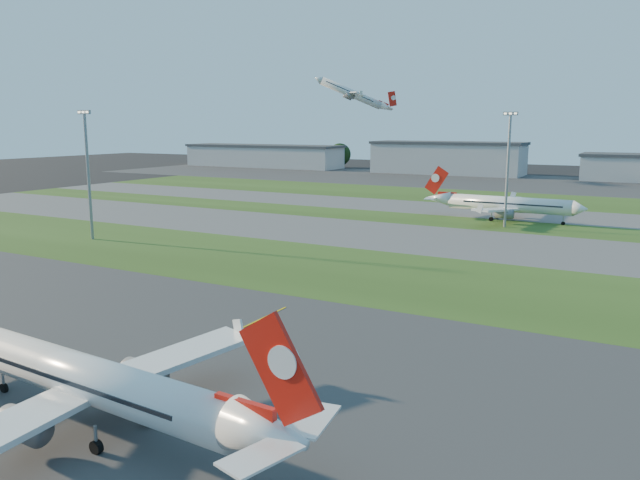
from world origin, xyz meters
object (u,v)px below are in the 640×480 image
Objects in this scene: airliner_parked at (95,383)px; light_mast_centre at (508,162)px; light_mast_west at (88,166)px; airliner_taxiing at (507,205)px.

light_mast_centre is (5.48, 112.31, 11.01)m from airliner_parked.
airliner_parked is 86.34m from light_mast_west.
light_mast_centre is at bearing 101.81° from airliner_taxiing.
light_mast_centre reaches higher than airliner_parked.
airliner_parked is 112.99m from light_mast_centre.
light_mast_west is (-64.52, 56.31, 11.01)m from airliner_parked.
airliner_taxiing reaches higher than airliner_parked.
light_mast_centre is (70.00, 56.00, 0.00)m from light_mast_west.
airliner_parked is 1.34× the size of light_mast_centre.
airliner_taxiing is 14.86m from light_mast_centre.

